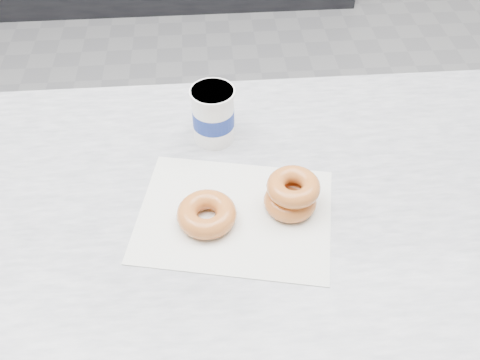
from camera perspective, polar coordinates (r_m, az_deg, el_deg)
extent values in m
plane|color=gray|center=(2.06, -9.93, -7.22)|extent=(5.00, 5.00, 0.00)
cube|color=#333335|center=(1.38, -13.31, -16.31)|extent=(3.00, 0.70, 0.86)
cube|color=silver|center=(1.02, -17.50, -4.21)|extent=(3.06, 0.76, 0.04)
cube|color=silver|center=(0.95, -0.57, -3.75)|extent=(0.39, 0.32, 0.00)
torus|color=#C87337|center=(0.93, -3.58, -3.64)|extent=(0.13, 0.13, 0.04)
torus|color=#C87337|center=(0.96, 5.37, -2.23)|extent=(0.09, 0.09, 0.03)
torus|color=#C87337|center=(0.94, 5.72, -0.73)|extent=(0.12, 0.12, 0.03)
cylinder|color=white|center=(1.07, -2.87, 6.94)|extent=(0.09, 0.09, 0.12)
cylinder|color=white|center=(1.03, -2.98, 9.37)|extent=(0.09, 0.09, 0.01)
cylinder|color=navy|center=(1.07, -2.86, 6.72)|extent=(0.09, 0.09, 0.04)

